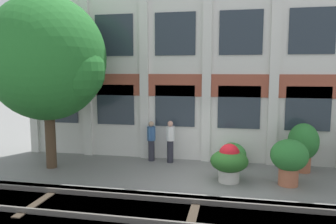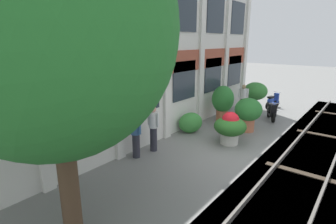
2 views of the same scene
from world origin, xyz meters
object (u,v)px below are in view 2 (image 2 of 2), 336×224
object	(u,v)px
potted_plant_terracotta_small	(255,91)
resident_watching_tracks	(153,127)
potted_plant_fluted_column	(223,101)
scooter_near_curb	(272,101)
resident_by_doorway	(136,133)
broadleaf_tree	(52,36)
resident_near_plants	(243,99)
potted_plant_glazed_jar	(248,112)
scooter_second_parked	(271,111)
topiary_hedge	(191,123)
potted_plant_ribbed_drum	(230,127)

from	to	relation	value
potted_plant_terracotta_small	resident_watching_tracks	world-z (taller)	resident_watching_tracks
potted_plant_fluted_column	scooter_near_curb	world-z (taller)	potted_plant_fluted_column
potted_plant_terracotta_small	resident_by_doorway	bearing A→B (deg)	173.55
broadleaf_tree	resident_near_plants	bearing A→B (deg)	5.18
scooter_near_curb	broadleaf_tree	bearing A→B (deg)	-166.03
potted_plant_glazed_jar	scooter_second_parked	world-z (taller)	potted_plant_glazed_jar
scooter_near_curb	topiary_hedge	distance (m)	6.77
potted_plant_glazed_jar	scooter_near_curb	world-z (taller)	potted_plant_glazed_jar
broadleaf_tree	scooter_near_curb	bearing A→B (deg)	0.63
potted_plant_fluted_column	resident_by_doorway	size ratio (longest dim) A/B	1.09
resident_by_doorway	potted_plant_glazed_jar	bearing A→B (deg)	-14.89
broadleaf_tree	potted_plant_glazed_jar	distance (m)	9.14
potted_plant_glazed_jar	resident_watching_tracks	bearing A→B (deg)	156.44
potted_plant_ribbed_drum	potted_plant_fluted_column	size ratio (longest dim) A/B	0.72
scooter_near_curb	scooter_second_parked	distance (m)	2.47
broadleaf_tree	potted_plant_terracotta_small	distance (m)	12.39
potted_plant_ribbed_drum	potted_plant_fluted_column	bearing A→B (deg)	32.35
potted_plant_ribbed_drum	topiary_hedge	size ratio (longest dim) A/B	1.18
resident_by_doorway	resident_watching_tracks	bearing A→B (deg)	-0.37
resident_watching_tracks	resident_near_plants	world-z (taller)	resident_watching_tracks
scooter_near_curb	resident_watching_tracks	bearing A→B (deg)	-175.63
potted_plant_fluted_column	topiary_hedge	size ratio (longest dim) A/B	1.65
broadleaf_tree	topiary_hedge	xyz separation A→B (m)	(6.83, 1.61, -3.57)
scooter_near_curb	resident_watching_tracks	world-z (taller)	resident_watching_tracks
potted_plant_terracotta_small	resident_near_plants	world-z (taller)	potted_plant_terracotta_small
potted_plant_terracotta_small	topiary_hedge	world-z (taller)	potted_plant_terracotta_small
scooter_near_curb	potted_plant_fluted_column	bearing A→B (deg)	177.06
scooter_second_parked	resident_watching_tracks	world-z (taller)	resident_watching_tracks
resident_watching_tracks	topiary_hedge	world-z (taller)	resident_watching_tracks
potted_plant_glazed_jar	potted_plant_terracotta_small	size ratio (longest dim) A/B	0.89
scooter_second_parked	resident_by_doorway	size ratio (longest dim) A/B	0.75
potted_plant_ribbed_drum	scooter_near_curb	size ratio (longest dim) A/B	0.95
potted_plant_glazed_jar	topiary_hedge	size ratio (longest dim) A/B	1.39
potted_plant_fluted_column	resident_watching_tracks	world-z (taller)	potted_plant_fluted_column
potted_plant_glazed_jar	potted_plant_terracotta_small	world-z (taller)	potted_plant_terracotta_small
potted_plant_ribbed_drum	scooter_near_curb	world-z (taller)	potted_plant_ribbed_drum
potted_plant_glazed_jar	resident_near_plants	world-z (taller)	resident_near_plants
topiary_hedge	potted_plant_fluted_column	bearing A→B (deg)	-6.03
potted_plant_terracotta_small	topiary_hedge	distance (m)	5.34
potted_plant_terracotta_small	scooter_second_parked	bearing A→B (deg)	-127.95
scooter_near_curb	resident_watching_tracks	size ratio (longest dim) A/B	0.80
potted_plant_fluted_column	resident_watching_tracks	size ratio (longest dim) A/B	1.06
resident_by_doorway	broadleaf_tree	bearing A→B (deg)	-148.37
potted_plant_fluted_column	scooter_near_curb	xyz separation A→B (m)	(4.12, -1.20, -0.60)
potted_plant_ribbed_drum	resident_watching_tracks	size ratio (longest dim) A/B	0.76
potted_plant_terracotta_small	scooter_second_parked	size ratio (longest dim) A/B	1.37
broadleaf_tree	resident_by_doorway	xyz separation A→B (m)	(3.52, 1.68, -3.14)
potted_plant_fluted_column	topiary_hedge	world-z (taller)	potted_plant_fluted_column
broadleaf_tree	potted_plant_glazed_jar	world-z (taller)	broadleaf_tree
topiary_hedge	potted_plant_terracotta_small	bearing A→B (deg)	-9.79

